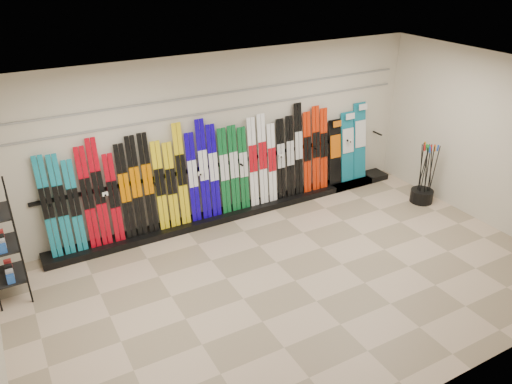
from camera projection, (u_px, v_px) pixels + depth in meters
floor at (295, 281)px, 7.56m from camera, size 8.00×8.00×0.00m
back_wall at (221, 137)px, 8.85m from camera, size 8.00×0.00×8.00m
right_wall at (492, 142)px, 8.63m from camera, size 0.00×5.00×5.00m
ceiling at (304, 85)px, 6.22m from camera, size 8.00×8.00×0.00m
ski_rack_base at (239, 211)px, 9.42m from camera, size 8.00×0.40×0.12m
skis at (203, 174)px, 8.76m from camera, size 5.36×0.21×1.82m
snowboards at (348, 146)px, 10.24m from camera, size 0.93×0.24×1.59m
accessory_rack at (2, 244)px, 6.88m from camera, size 0.40×0.60×1.73m
pole_bin at (421, 196)px, 9.83m from camera, size 0.44×0.44×0.25m
ski_poles at (426, 173)px, 9.62m from camera, size 0.29×0.34×1.18m
slatwall_rail_0 at (221, 110)px, 8.61m from camera, size 7.60×0.02×0.03m
slatwall_rail_1 at (220, 93)px, 8.48m from camera, size 7.60×0.02×0.03m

